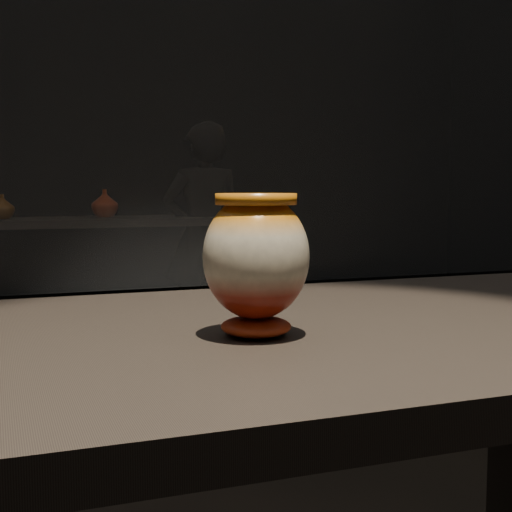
# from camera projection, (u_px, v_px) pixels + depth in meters

# --- Properties ---
(main_vase) EXTENTS (0.18, 0.18, 0.20)m
(main_vase) POSITION_uv_depth(u_px,v_px,m) (256.00, 259.00, 0.97)
(main_vase) COLOR maroon
(main_vase) RESTS_ON display_plinth
(back_shelf) EXTENTS (2.00, 0.60, 0.90)m
(back_shelf) POSITION_uv_depth(u_px,v_px,m) (91.00, 259.00, 4.60)
(back_shelf) COLOR black
(back_shelf) RESTS_ON ground
(back_vase_left) EXTENTS (0.15, 0.15, 0.15)m
(back_vase_left) POSITION_uv_depth(u_px,v_px,m) (2.00, 207.00, 4.39)
(back_vase_left) COLOR #9C5316
(back_vase_left) RESTS_ON back_shelf
(back_vase_mid) EXTENTS (0.24, 0.24, 0.18)m
(back_vase_mid) POSITION_uv_depth(u_px,v_px,m) (105.00, 203.00, 4.64)
(back_vase_mid) COLOR maroon
(back_vase_mid) RESTS_ON back_shelf
(back_vase_right) EXTENTS (0.06, 0.06, 0.12)m
(back_vase_right) POSITION_uv_depth(u_px,v_px,m) (197.00, 208.00, 4.78)
(back_vase_right) COLOR #9C5316
(back_vase_right) RESTS_ON back_shelf
(visitor) EXTENTS (0.57, 0.39, 1.53)m
(visitor) POSITION_uv_depth(u_px,v_px,m) (204.00, 237.00, 4.79)
(visitor) COLOR black
(visitor) RESTS_ON ground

